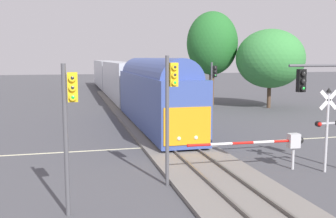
% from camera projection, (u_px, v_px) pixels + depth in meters
% --- Properties ---
extents(ground_plane, '(220.00, 220.00, 0.00)m').
position_uv_depth(ground_plane, '(176.00, 146.00, 24.57)').
color(ground_plane, '#47474C').
extents(road_centre_stripe, '(44.00, 0.20, 0.01)m').
position_uv_depth(road_centre_stripe, '(176.00, 146.00, 24.57)').
color(road_centre_stripe, beige).
rests_on(road_centre_stripe, ground).
extents(railway_track, '(4.40, 80.00, 0.32)m').
position_uv_depth(railway_track, '(176.00, 145.00, 24.56)').
color(railway_track, slate).
rests_on(railway_track, ground).
extents(commuter_train, '(3.04, 61.18, 5.16)m').
position_uv_depth(commuter_train, '(122.00, 80.00, 49.33)').
color(commuter_train, '#384C93').
rests_on(commuter_train, railway_track).
extents(crossing_gate_near, '(6.03, 0.40, 1.80)m').
position_uv_depth(crossing_gate_near, '(281.00, 142.00, 19.13)').
color(crossing_gate_near, '#B7B7BC').
rests_on(crossing_gate_near, ground).
extents(crossing_signal_mast, '(1.36, 0.44, 4.10)m').
position_uv_depth(crossing_signal_mast, '(328.00, 121.00, 18.67)').
color(crossing_signal_mast, '#B2B2B7').
rests_on(crossing_signal_mast, ground).
extents(traffic_signal_far_side, '(0.53, 0.38, 5.10)m').
position_uv_depth(traffic_signal_far_side, '(213.00, 81.00, 34.42)').
color(traffic_signal_far_side, '#4C4C51').
rests_on(traffic_signal_far_side, ground).
extents(traffic_signal_near_left, '(0.53, 0.38, 5.31)m').
position_uv_depth(traffic_signal_near_left, '(69.00, 115.00, 13.32)').
color(traffic_signal_near_left, '#4C4C51').
rests_on(traffic_signal_near_left, ground).
extents(traffic_signal_median, '(0.53, 0.38, 5.59)m').
position_uv_depth(traffic_signal_median, '(170.00, 100.00, 16.52)').
color(traffic_signal_median, '#4C4C51').
rests_on(traffic_signal_median, ground).
extents(maple_right_background, '(7.39, 7.39, 8.58)m').
position_uv_depth(maple_right_background, '(270.00, 59.00, 42.54)').
color(maple_right_background, '#4C3828').
rests_on(maple_right_background, ground).
extents(oak_far_right, '(5.83, 5.83, 10.71)m').
position_uv_depth(oak_far_right, '(212.00, 44.00, 44.79)').
color(oak_far_right, brown).
rests_on(oak_far_right, ground).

